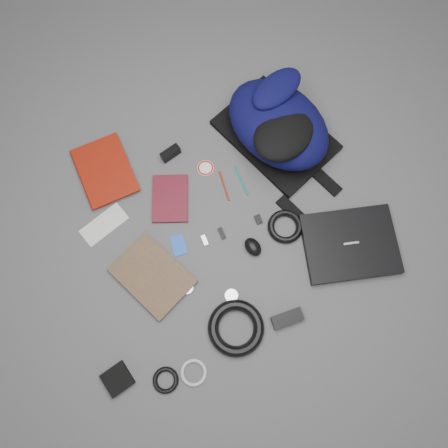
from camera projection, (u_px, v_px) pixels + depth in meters
name	position (u px, v px, depth m)	size (l,w,h in m)	color
ground	(224.00, 225.00, 1.77)	(4.00, 4.00, 0.00)	#4F4F51
backpack	(278.00, 124.00, 1.78)	(0.36, 0.52, 0.22)	black
laptop	(350.00, 244.00, 1.73)	(0.36, 0.28, 0.04)	black
textbook_red	(81.00, 181.00, 1.81)	(0.21, 0.29, 0.03)	maroon
comic_book	(133.00, 296.00, 1.68)	(0.21, 0.29, 0.02)	#A8740C
envelope	(104.00, 225.00, 1.77)	(0.19, 0.09, 0.00)	silver
dvd_case	(170.00, 199.00, 1.79)	(0.15, 0.20, 0.02)	#450D16
compact_camera	(170.00, 153.00, 1.83)	(0.09, 0.03, 0.05)	black
sticker_disc	(206.00, 168.00, 1.84)	(0.07, 0.07, 0.00)	white
pen_teal	(241.00, 180.00, 1.82)	(0.01, 0.01, 0.14)	#0D7B74
pen_red	(224.00, 186.00, 1.81)	(0.01, 0.01, 0.14)	#92280B
id_badge	(179.00, 245.00, 1.75)	(0.05, 0.08, 0.00)	blue
usb_black	(222.00, 233.00, 1.76)	(0.02, 0.05, 0.01)	black
usb_silver	(205.00, 240.00, 1.75)	(0.02, 0.04, 0.01)	#AFAFB1
key_fob	(258.00, 219.00, 1.77)	(0.02, 0.04, 0.01)	black
mouse	(253.00, 247.00, 1.73)	(0.06, 0.08, 0.04)	black
headphone_left	(187.00, 288.00, 1.70)	(0.05, 0.05, 0.01)	#B2B2B5
headphone_right	(231.00, 296.00, 1.69)	(0.05, 0.05, 0.01)	silver
cable_coil	(285.00, 227.00, 1.76)	(0.14, 0.14, 0.03)	black
power_brick	(287.00, 318.00, 1.66)	(0.12, 0.05, 0.03)	black
power_cord_coil	(236.00, 328.00, 1.64)	(0.21, 0.21, 0.04)	black
pouch	(117.00, 379.00, 1.60)	(0.10, 0.10, 0.02)	black
earbud_coil	(166.00, 380.00, 1.60)	(0.10, 0.10, 0.02)	black
white_cable_coil	(194.00, 373.00, 1.61)	(0.10, 0.10, 0.01)	beige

